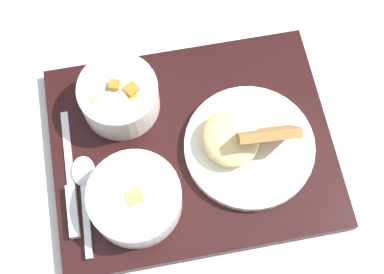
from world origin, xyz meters
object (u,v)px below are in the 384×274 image
bowl_soup (135,198)px  spoon (84,189)px  plate_main (246,143)px  knife (72,197)px  bowl_salad (119,96)px

bowl_soup → spoon: bearing=147.5°
bowl_soup → plate_main: 0.17m
bowl_soup → knife: (-0.08, 0.03, -0.02)m
bowl_salad → bowl_soup: 0.15m
bowl_soup → spoon: bowl_soup is taller
plate_main → spoon: plate_main is taller
bowl_salad → spoon: bowl_salad is taller
plate_main → spoon: size_ratio=1.27×
plate_main → knife: (-0.25, 0.00, -0.01)m
knife → spoon: knife is taller
plate_main → knife: size_ratio=0.99×
bowl_salad → plate_main: bearing=-37.7°
spoon → bowl_soup: bearing=-113.1°
bowl_soup → spoon: size_ratio=0.86×
bowl_soup → plate_main: size_ratio=0.68×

